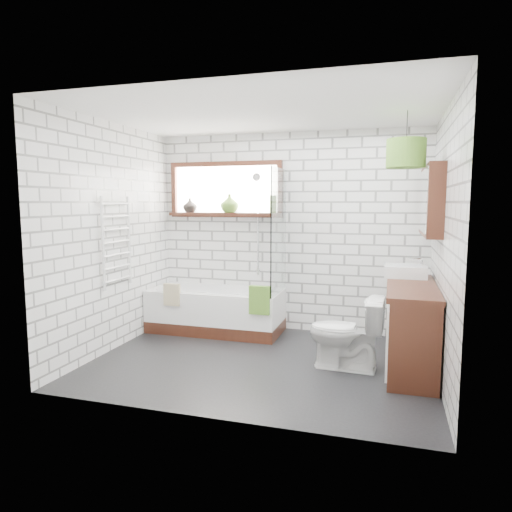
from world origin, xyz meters
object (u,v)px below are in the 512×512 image
(basin, at_px, (405,271))
(pendant, at_px, (406,153))
(bathtub, at_px, (216,310))
(toilet, at_px, (346,333))
(vanity, at_px, (411,326))

(basin, relative_size, pendant, 1.18)
(bathtub, height_order, toilet, toilet)
(pendant, bearing_deg, bathtub, 163.96)
(vanity, xyz_separation_m, basin, (-0.06, 0.50, 0.48))
(vanity, bearing_deg, toilet, -159.85)
(toilet, bearing_deg, pendant, 118.27)
(bathtub, xyz_separation_m, vanity, (2.33, -0.65, 0.15))
(basin, bearing_deg, bathtub, 176.19)
(vanity, distance_m, basin, 0.69)
(vanity, height_order, basin, basin)
(toilet, xyz_separation_m, pendant, (0.51, 0.24, 1.74))
(basin, height_order, pendant, pendant)
(vanity, bearing_deg, basin, 96.84)
(bathtub, distance_m, vanity, 2.42)
(bathtub, height_order, pendant, pendant)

